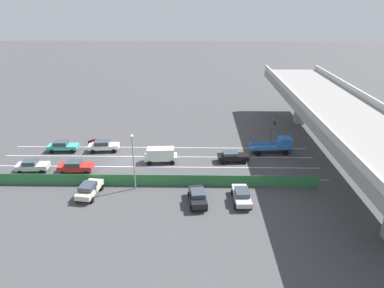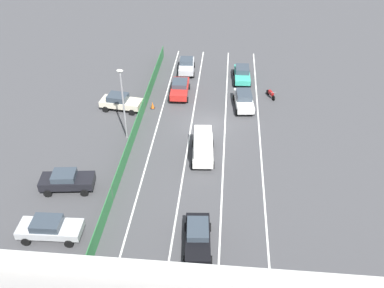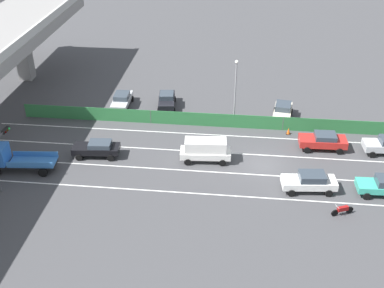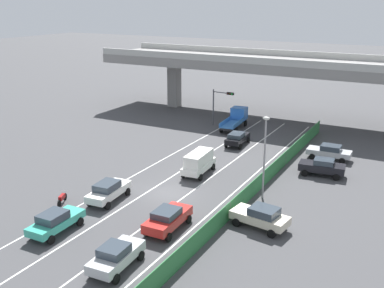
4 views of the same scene
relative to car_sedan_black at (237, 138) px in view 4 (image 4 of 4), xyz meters
The scene contains 21 objects.
ground_plane 15.70m from the car_sedan_black, 89.44° to the right, with size 300.00×300.00×0.00m, color #424244.
lane_line_left_edge 11.91m from the car_sedan_black, 114.47° to the right, with size 0.14×45.73×0.01m, color silver.
lane_line_mid_left 10.95m from the car_sedan_black, 98.10° to the right, with size 0.14×45.73×0.01m, color silver.
lane_line_mid_right 11.00m from the car_sedan_black, 80.32° to the right, with size 0.14×45.73×0.01m, color silver.
lane_line_right_edge 12.04m from the car_sedan_black, 64.20° to the right, with size 0.14×45.73×0.01m, color silver.
elevated_overpass 15.51m from the car_sedan_black, 89.38° to the left, with size 53.17×10.62×9.13m.
green_fence 12.89m from the car_sedan_black, 57.01° to the right, with size 0.10×41.83×1.52m.
car_sedan_black is the anchor object (origin of this frame).
car_hatchback_white 19.75m from the car_sedan_black, 99.90° to the right, with size 2.32×4.73×1.69m.
car_taxi_teal 25.90m from the car_sedan_black, 97.26° to the right, with size 2.09×4.56×1.65m.
car_sedan_red 21.73m from the car_sedan_black, 80.29° to the right, with size 2.18×4.57×1.66m.
car_van_white 10.28m from the car_sedan_black, 88.09° to the right, with size 2.25×4.80×2.18m.
car_sedan_silver 27.58m from the car_sedan_black, 82.68° to the right, with size 2.23×4.33×1.68m.
flatbed_truck_blue 7.87m from the car_sedan_black, 113.95° to the left, with size 2.59×6.28×2.47m.
motorcycle 22.71m from the car_sedan_black, 106.44° to the right, with size 0.93×1.83×0.93m.
parked_sedan_cream 20.25m from the car_sedan_black, 61.80° to the right, with size 4.49×2.51×1.69m.
parked_sedan_dark 12.07m from the car_sedan_black, 24.31° to the right, with size 4.46×2.36×1.68m.
parked_wagon_silver 10.54m from the car_sedan_black, ahead, with size 4.57×2.11×1.58m.
traffic_light 8.86m from the car_sedan_black, 128.97° to the left, with size 3.11×0.55×4.88m.
street_lamp 15.28m from the car_sedan_black, 58.35° to the right, with size 0.60×0.36×7.17m.
traffic_cone 19.37m from the car_sedan_black, 71.17° to the right, with size 0.47×0.47×0.75m.
Camera 4 is at (19.66, -31.54, 16.27)m, focal length 42.86 mm.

